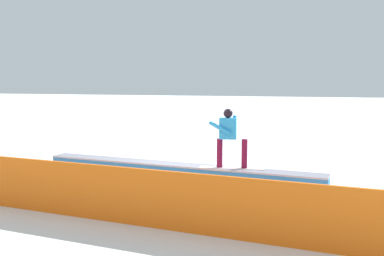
% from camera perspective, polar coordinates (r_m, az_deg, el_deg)
% --- Properties ---
extents(ground_plane, '(120.00, 120.00, 0.00)m').
position_cam_1_polar(ground_plane, '(11.31, -1.97, -7.40)').
color(ground_plane, white).
extents(grind_box, '(7.43, 1.31, 0.55)m').
position_cam_1_polar(grind_box, '(11.26, -1.97, -6.15)').
color(grind_box, '#266FBA').
rests_on(grind_box, ground_plane).
extents(snowboarder, '(1.59, 0.51, 1.43)m').
position_cam_1_polar(snowboarder, '(10.56, 4.81, -1.03)').
color(snowboarder, silver).
rests_on(snowboarder, grind_box).
extents(safety_fence, '(11.92, 1.31, 1.07)m').
position_cam_1_polar(safety_fence, '(8.38, -8.85, -8.58)').
color(safety_fence, orange).
rests_on(safety_fence, ground_plane).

